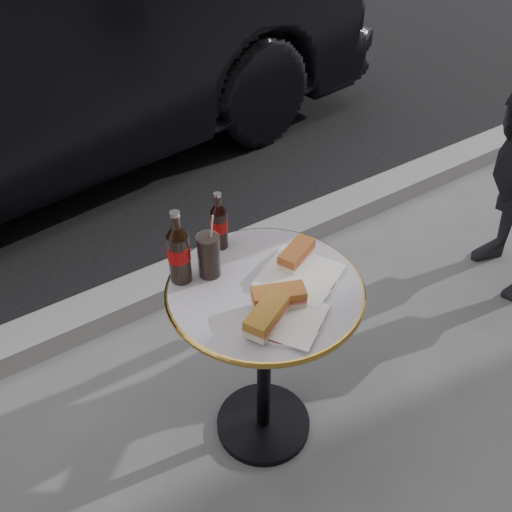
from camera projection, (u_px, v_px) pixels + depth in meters
ground at (263, 425)px, 2.22m from camera, size 80.00×80.00×0.00m
curb at (158, 287)px, 2.77m from camera, size 40.00×0.20×0.12m
bistro_table at (264, 364)px, 1.99m from camera, size 0.62×0.62×0.73m
plate_left at (287, 320)px, 1.64m from camera, size 0.27×0.27×0.01m
plate_right at (299, 277)px, 1.78m from camera, size 0.30×0.30×0.01m
sandwich_left_a at (267, 316)px, 1.60m from camera, size 0.18×0.14×0.06m
sandwich_left_b at (279, 298)px, 1.66m from camera, size 0.17×0.13×0.05m
sandwich_right at (297, 255)px, 1.82m from camera, size 0.16×0.12×0.05m
cola_bottle_left at (178, 247)px, 1.71m from camera, size 0.07×0.07×0.25m
cola_bottle_right at (219, 220)px, 1.85m from camera, size 0.08×0.08×0.21m
cola_glass at (209, 255)px, 1.76m from camera, size 0.10×0.10×0.15m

